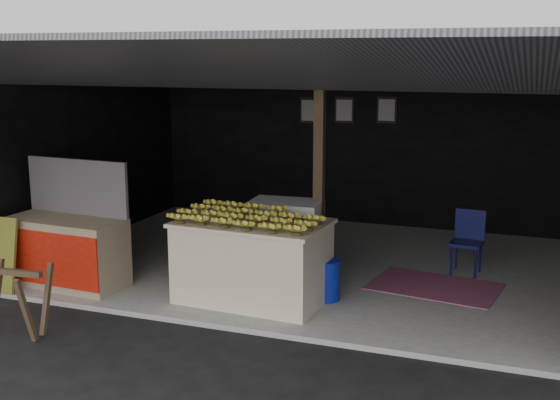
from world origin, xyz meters
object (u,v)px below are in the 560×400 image
at_px(white_crate, 285,239).
at_px(sawhorse, 10,294).
at_px(banana_table, 252,261).
at_px(neighbor_stall, 66,248).
at_px(plastic_chair, 468,236).
at_px(water_barrel, 327,281).

bearing_deg(white_crate, sawhorse, -131.14).
height_order(banana_table, sawhorse, banana_table).
xyz_separation_m(neighbor_stall, plastic_chair, (4.54, 2.20, 0.02)).
bearing_deg(banana_table, sawhorse, -135.53).
relative_size(banana_table, neighbor_stall, 1.14).
bearing_deg(neighbor_stall, banana_table, 9.93).
height_order(banana_table, plastic_chair, banana_table).
bearing_deg(white_crate, water_barrel, -45.58).
bearing_deg(water_barrel, sawhorse, -143.82).
height_order(banana_table, white_crate, white_crate).
bearing_deg(sawhorse, plastic_chair, 36.36).
relative_size(water_barrel, plastic_chair, 0.54).
distance_m(water_barrel, plastic_chair, 2.17).
height_order(white_crate, neighbor_stall, neighbor_stall).
bearing_deg(sawhorse, banana_table, 36.33).
relative_size(white_crate, water_barrel, 2.21).
xyz_separation_m(sawhorse, water_barrel, (2.74, 2.00, -0.17)).
xyz_separation_m(banana_table, water_barrel, (0.80, 0.29, -0.24)).
relative_size(sawhorse, plastic_chair, 0.91).
xyz_separation_m(white_crate, water_barrel, (0.74, -0.65, -0.27)).
relative_size(neighbor_stall, sawhorse, 2.04).
xyz_separation_m(neighbor_stall, water_barrel, (3.14, 0.56, -0.24)).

